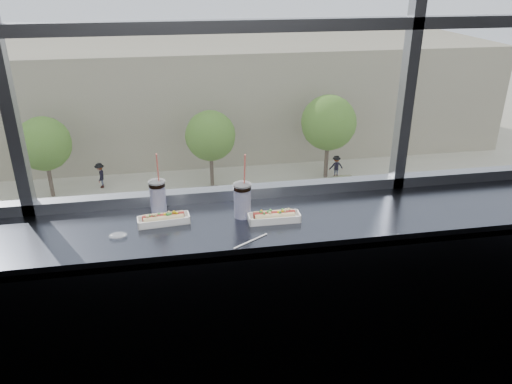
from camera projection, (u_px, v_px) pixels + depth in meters
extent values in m
plane|color=black|center=(226.00, 282.00, 2.96)|extent=(6.00, 0.00, 6.00)
cube|color=#454954|center=(230.00, 227.00, 2.50)|extent=(6.00, 0.55, 0.06)
cube|color=#454954|center=(239.00, 343.00, 2.48)|extent=(6.00, 0.04, 1.04)
cube|color=white|center=(164.00, 223.00, 2.46)|extent=(0.26, 0.11, 0.01)
cube|color=white|center=(164.00, 220.00, 2.46)|extent=(0.26, 0.11, 0.03)
cylinder|color=tan|center=(164.00, 218.00, 2.45)|extent=(0.20, 0.06, 0.04)
cylinder|color=maroon|center=(163.00, 216.00, 2.45)|extent=(0.21, 0.05, 0.03)
cube|color=white|center=(274.00, 221.00, 2.49)|extent=(0.26, 0.09, 0.01)
cube|color=white|center=(274.00, 217.00, 2.48)|extent=(0.26, 0.09, 0.03)
cylinder|color=tan|center=(274.00, 216.00, 2.48)|extent=(0.20, 0.05, 0.04)
cylinder|color=maroon|center=(274.00, 214.00, 2.47)|extent=(0.21, 0.03, 0.03)
cylinder|color=white|center=(158.00, 197.00, 2.55)|extent=(0.08, 0.08, 0.16)
cylinder|color=black|center=(157.00, 184.00, 2.52)|extent=(0.08, 0.08, 0.02)
cylinder|color=silver|center=(157.00, 182.00, 2.52)|extent=(0.09, 0.09, 0.01)
cylinder|color=#F4695A|center=(158.00, 169.00, 2.48)|extent=(0.01, 0.04, 0.17)
cylinder|color=white|center=(242.00, 201.00, 2.50)|extent=(0.08, 0.08, 0.17)
cylinder|color=black|center=(242.00, 187.00, 2.47)|extent=(0.09, 0.09, 0.02)
cylinder|color=silver|center=(242.00, 185.00, 2.46)|extent=(0.09, 0.09, 0.01)
cylinder|color=#F4695A|center=(245.00, 171.00, 2.43)|extent=(0.01, 0.05, 0.18)
cylinder|color=white|center=(251.00, 241.00, 2.30)|extent=(0.18, 0.11, 0.01)
ellipsoid|color=silver|center=(118.00, 235.00, 2.33)|extent=(0.09, 0.07, 0.02)
plane|color=#B9B398|center=(173.00, 122.00, 46.74)|extent=(120.00, 120.00, 0.00)
cube|color=black|center=(184.00, 249.00, 25.64)|extent=(80.00, 10.00, 0.06)
cube|color=#B9B398|center=(179.00, 187.00, 32.82)|extent=(80.00, 6.00, 0.04)
cube|color=gray|center=(171.00, 93.00, 40.16)|extent=(50.00, 14.00, 8.00)
imported|color=#FAF8CA|center=(350.00, 185.00, 30.45)|extent=(3.11, 6.36, 2.05)
imported|color=navy|center=(454.00, 250.00, 23.69)|extent=(2.45, 5.57, 1.83)
imported|color=maroon|center=(151.00, 279.00, 21.39)|extent=(2.53, 5.95, 1.98)
imported|color=brown|center=(215.00, 195.00, 29.11)|extent=(3.35, 6.60, 2.11)
imported|color=white|center=(350.00, 257.00, 22.77)|extent=(3.56, 6.91, 2.20)
imported|color=#66605B|center=(336.00, 164.00, 34.10)|extent=(0.81, 0.61, 1.83)
imported|color=#66605B|center=(100.00, 173.00, 32.36)|extent=(0.68, 0.90, 2.03)
cylinder|color=#47382B|center=(50.00, 178.00, 31.06)|extent=(0.25, 0.25, 2.48)
sphere|color=#558D28|center=(44.00, 144.00, 30.13)|extent=(3.30, 3.30, 3.30)
cylinder|color=#47382B|center=(212.00, 168.00, 32.69)|extent=(0.24, 0.24, 2.43)
sphere|color=#558D28|center=(210.00, 136.00, 31.77)|extent=(3.24, 3.24, 3.24)
cylinder|color=#47382B|center=(326.00, 159.00, 33.87)|extent=(0.28, 0.28, 2.75)
sphere|color=#558D28|center=(329.00, 123.00, 32.84)|extent=(3.67, 3.67, 3.67)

